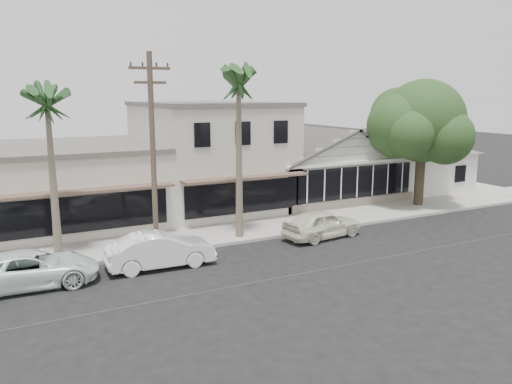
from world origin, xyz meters
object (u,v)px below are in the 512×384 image
utility_pole (153,150)px  car_1 (160,250)px  car_2 (31,269)px  shade_tree (419,123)px  car_0 (322,224)px

utility_pole → car_1: size_ratio=1.99×
utility_pole → car_2: (-5.35, -1.64, -4.10)m
shade_tree → utility_pole: bearing=-173.2°
utility_pole → car_1: utility_pole is taller
car_0 → car_2: size_ratio=0.87×
car_1 → shade_tree: (18.33, 3.92, 4.64)m
utility_pole → car_0: bearing=-8.6°
utility_pole → shade_tree: size_ratio=1.10×
utility_pole → car_0: utility_pole is taller
utility_pole → car_1: 4.43m
car_0 → shade_tree: shade_tree is taller
car_0 → car_2: 13.61m
car_2 → shade_tree: size_ratio=0.60×
shade_tree → car_0: bearing=-160.7°
utility_pole → shade_tree: 18.12m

